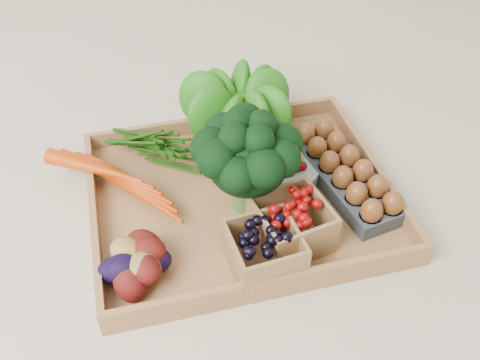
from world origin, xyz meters
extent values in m
plane|color=beige|center=(0.00, 0.00, 0.00)|extent=(4.00, 4.00, 0.00)
cube|color=#A37144|center=(0.00, 0.00, 0.01)|extent=(0.55, 0.45, 0.01)
sphere|color=#235B0E|center=(0.05, 0.19, 0.09)|extent=(0.16, 0.16, 0.16)
cylinder|color=#8C9EA5|center=(0.10, 0.03, 0.03)|extent=(0.12, 0.12, 0.03)
cube|color=#373E46|center=(0.20, -0.01, 0.03)|extent=(0.14, 0.29, 0.03)
cube|color=black|center=(0.00, -0.17, 0.05)|extent=(0.12, 0.12, 0.08)
cube|color=#740505|center=(0.06, -0.12, 0.06)|extent=(0.14, 0.14, 0.08)
camera|label=1|loc=(-0.18, -0.69, 0.74)|focal=40.00mm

